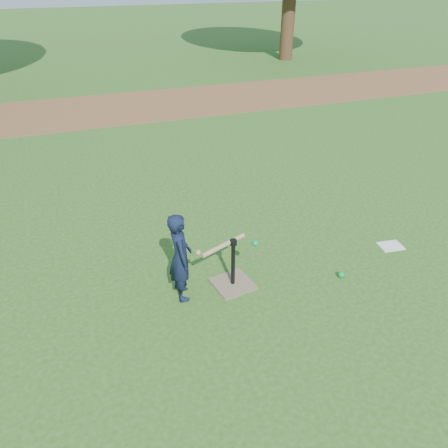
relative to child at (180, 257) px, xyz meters
name	(u,v)px	position (x,y,z in m)	size (l,w,h in m)	color
ground	(253,266)	(0.96, 0.23, -0.52)	(80.00, 80.00, 0.00)	#285116
dirt_strip	(140,106)	(0.96, 7.73, -0.51)	(24.00, 3.00, 0.01)	brown
child	(180,257)	(0.00, 0.00, 0.00)	(0.38, 0.25, 1.04)	black
wiffle_ball_ground	(341,275)	(1.85, -0.33, -0.48)	(0.08, 0.08, 0.08)	#0C8B36
clipboard	(391,246)	(2.84, 0.02, -0.51)	(0.30, 0.23, 0.01)	white
batting_tee	(233,277)	(0.60, -0.02, -0.41)	(0.49, 0.49, 0.61)	#77614B
swing_action	(228,246)	(0.51, -0.06, 0.07)	(0.71, 0.28, 0.08)	tan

